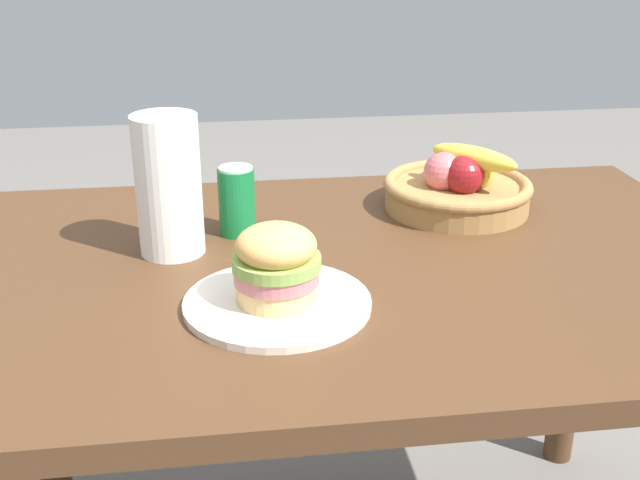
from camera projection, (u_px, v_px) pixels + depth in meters
name	position (u px, v px, depth m)	size (l,w,h in m)	color
dining_table	(346.00, 314.00, 1.36)	(1.40, 0.90, 0.75)	#4C301C
plate	(277.00, 303.00, 1.17)	(0.28, 0.28, 0.01)	silver
sandwich	(276.00, 263.00, 1.14)	(0.13, 0.13, 0.12)	#E5BC75
soda_can	(237.00, 201.00, 1.42)	(0.07, 0.07, 0.13)	#147238
fruit_basket	(458.00, 186.00, 1.54)	(0.29, 0.29, 0.14)	#9E7542
paper_towel_roll	(168.00, 186.00, 1.32)	(0.11, 0.11, 0.24)	white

